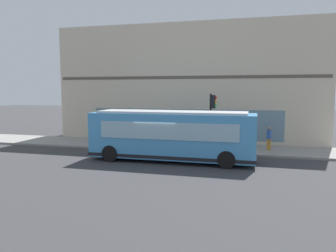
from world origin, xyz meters
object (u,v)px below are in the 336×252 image
at_px(fire_hydrant, 248,141).
at_px(pedestrian_near_building_entrance, 187,131).
at_px(traffic_light_near_corner, 212,111).
at_px(newspaper_vending_box, 158,137).
at_px(pedestrian_walking_along_curb, 176,133).
at_px(city_bus_nearside, 172,136).
at_px(pedestrian_by_light_pole, 269,137).

height_order(fire_hydrant, pedestrian_near_building_entrance, pedestrian_near_building_entrance).
bearing_deg(traffic_light_near_corner, newspaper_vending_box, 62.63).
bearing_deg(pedestrian_near_building_entrance, pedestrian_walking_along_curb, 155.38).
relative_size(pedestrian_walking_along_curb, newspaper_vending_box, 1.86).
bearing_deg(pedestrian_walking_along_curb, city_bus_nearside, -169.63).
relative_size(city_bus_nearside, pedestrian_walking_along_curb, 6.00).
bearing_deg(newspaper_vending_box, pedestrian_near_building_entrance, -80.01).
relative_size(fire_hydrant, pedestrian_near_building_entrance, 0.42).
distance_m(pedestrian_by_light_pole, pedestrian_near_building_entrance, 6.24).
height_order(city_bus_nearside, pedestrian_walking_along_curb, city_bus_nearside).
relative_size(fire_hydrant, pedestrian_by_light_pole, 0.45).
height_order(traffic_light_near_corner, pedestrian_near_building_entrance, traffic_light_near_corner).
height_order(pedestrian_walking_along_curb, pedestrian_near_building_entrance, pedestrian_near_building_entrance).
bearing_deg(pedestrian_near_building_entrance, traffic_light_near_corner, -140.20).
xyz_separation_m(city_bus_nearside, newspaper_vending_box, (5.38, 2.46, -0.95)).
bearing_deg(city_bus_nearside, pedestrian_near_building_entrance, 2.10).
relative_size(fire_hydrant, newspaper_vending_box, 0.82).
bearing_deg(traffic_light_near_corner, fire_hydrant, -41.14).
height_order(traffic_light_near_corner, newspaper_vending_box, traffic_light_near_corner).
distance_m(traffic_light_near_corner, pedestrian_by_light_pole, 4.44).
height_order(fire_hydrant, pedestrian_walking_along_curb, pedestrian_walking_along_curb).
bearing_deg(pedestrian_near_building_entrance, newspaper_vending_box, 99.99).
distance_m(pedestrian_by_light_pole, newspaper_vending_box, 8.41).
xyz_separation_m(fire_hydrant, pedestrian_by_light_pole, (-1.36, -1.40, 0.58)).
xyz_separation_m(pedestrian_walking_along_curb, newspaper_vending_box, (0.92, 1.65, -0.51)).
relative_size(city_bus_nearside, pedestrian_by_light_pole, 6.12).
bearing_deg(newspaper_vending_box, traffic_light_near_corner, -117.37).
xyz_separation_m(pedestrian_by_light_pole, pedestrian_walking_along_curb, (0.04, 6.70, 0.02)).
height_order(traffic_light_near_corner, pedestrian_walking_along_curb, traffic_light_near_corner).
distance_m(traffic_light_near_corner, pedestrian_walking_along_curb, 3.69).
relative_size(city_bus_nearside, traffic_light_near_corner, 2.54).
relative_size(pedestrian_by_light_pole, pedestrian_walking_along_curb, 0.98).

